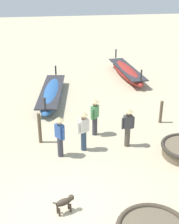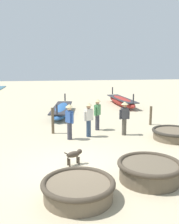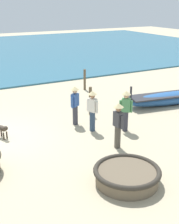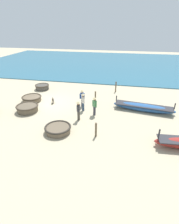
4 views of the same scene
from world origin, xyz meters
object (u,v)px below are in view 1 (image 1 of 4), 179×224
at_px(long_boat_red_hull, 52,94).
at_px(mooring_post_inland, 161,112).
at_px(dog, 65,202).
at_px(fisherman_with_hat, 95,115).
at_px(fisherman_crouching, 128,125).
at_px(fisherman_hauling, 60,134).
at_px(long_boat_ochre_hull, 127,72).
at_px(fisherman_standing_left, 84,128).
at_px(mooring_post_shoreline, 40,128).

bearing_deg(long_boat_red_hull, mooring_post_inland, -36.09).
bearing_deg(dog, fisherman_with_hat, 70.17).
xyz_separation_m(fisherman_crouching, fisherman_hauling, (-2.72, -0.35, 0.00)).
bearing_deg(long_boat_ochre_hull, fisherman_standing_left, -115.16).
relative_size(dog, mooring_post_inland, 0.61).
distance_m(fisherman_crouching, mooring_post_shoreline, 3.58).
bearing_deg(mooring_post_shoreline, fisherman_with_hat, 8.00).
relative_size(dog, mooring_post_shoreline, 0.50).
xyz_separation_m(long_boat_ochre_hull, fisherman_hauling, (-4.89, -8.72, 0.59)).
bearing_deg(fisherman_crouching, long_boat_red_hull, 117.85).
distance_m(long_boat_red_hull, dog, 8.78).
distance_m(fisherman_with_hat, mooring_post_shoreline, 2.38).
bearing_deg(fisherman_hauling, mooring_post_shoreline, 123.52).
relative_size(long_boat_ochre_hull, fisherman_standing_left, 3.27).
xyz_separation_m(long_boat_ochre_hull, fisherman_standing_left, (-3.95, -8.42, 0.59)).
height_order(long_boat_red_hull, fisherman_standing_left, fisherman_standing_left).
relative_size(fisherman_with_hat, mooring_post_shoreline, 1.27).
height_order(fisherman_hauling, mooring_post_shoreline, fisherman_hauling).
distance_m(fisherman_with_hat, dog, 4.85).
bearing_deg(long_boat_ochre_hull, fisherman_crouching, -104.54).
xyz_separation_m(long_boat_red_hull, mooring_post_shoreline, (-0.64, -4.58, 0.33)).
distance_m(fisherman_hauling, dog, 3.11).
bearing_deg(mooring_post_inland, fisherman_crouching, -139.08).
bearing_deg(fisherman_hauling, fisherman_crouching, 7.35).
bearing_deg(long_boat_red_hull, fisherman_with_hat, -68.27).
bearing_deg(long_boat_red_hull, mooring_post_shoreline, -97.96).
bearing_deg(dog, long_boat_ochre_hull, 67.21).
relative_size(long_boat_ochre_hull, fisherman_with_hat, 3.27).
distance_m(long_boat_red_hull, fisherman_hauling, 5.76).
xyz_separation_m(fisherman_standing_left, dog, (-1.00, -3.37, -0.59)).
bearing_deg(fisherman_standing_left, long_boat_ochre_hull, 64.84).
bearing_deg(fisherman_crouching, long_boat_ochre_hull, 75.46).
distance_m(long_boat_red_hull, long_boat_ochre_hull, 5.84).
height_order(long_boat_red_hull, mooring_post_shoreline, mooring_post_shoreline).
bearing_deg(fisherman_hauling, long_boat_ochre_hull, 60.72).
xyz_separation_m(fisherman_crouching, mooring_post_inland, (2.07, 1.79, -0.42)).
relative_size(long_boat_red_hull, fisherman_standing_left, 3.36).
bearing_deg(mooring_post_shoreline, dog, -80.55).
relative_size(long_boat_red_hull, fisherman_with_hat, 3.36).
height_order(fisherman_standing_left, dog, fisherman_standing_left).
xyz_separation_m(fisherman_hauling, dog, (-0.06, -3.06, -0.59)).
bearing_deg(long_boat_red_hull, dog, -89.61).
bearing_deg(dog, fisherman_standing_left, 73.49).
height_order(fisherman_crouching, mooring_post_inland, fisherman_crouching).
height_order(long_boat_ochre_hull, fisherman_standing_left, fisherman_standing_left).
bearing_deg(fisherman_standing_left, mooring_post_inland, 25.49).
bearing_deg(fisherman_standing_left, dog, -106.51).
distance_m(long_boat_red_hull, mooring_post_shoreline, 4.63).
xyz_separation_m(long_boat_red_hull, fisherman_crouching, (2.84, -5.37, 0.63)).
bearing_deg(mooring_post_inland, fisherman_hauling, -155.87).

